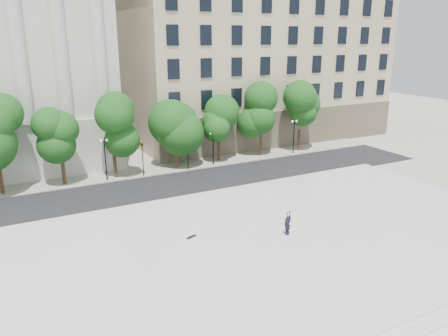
{
  "coord_description": "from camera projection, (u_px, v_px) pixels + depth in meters",
  "views": [
    {
      "loc": [
        -13.87,
        -20.33,
        14.08
      ],
      "look_at": [
        1.97,
        10.0,
        3.8
      ],
      "focal_mm": 35.0,
      "sensor_mm": 36.0,
      "label": 1
    }
  ],
  "objects": [
    {
      "name": "building_east",
      "position": [
        241.0,
        57.0,
        66.16
      ],
      "size": [
        36.0,
        26.15,
        23.0
      ],
      "color": "beige",
      "rests_on": "ground"
    },
    {
      "name": "far_sidewalk",
      "position": [
        149.0,
        171.0,
        47.82
      ],
      "size": [
        60.0,
        4.0,
        0.12
      ],
      "primitive_type": "cube",
      "color": "#A5A398",
      "rests_on": "ground"
    },
    {
      "name": "traffic_light_west",
      "position": [
        142.0,
        143.0,
        44.83
      ],
      "size": [
        0.65,
        1.7,
        4.17
      ],
      "color": "black",
      "rests_on": "ground"
    },
    {
      "name": "skateboard",
      "position": [
        191.0,
        237.0,
        30.97
      ],
      "size": [
        0.82,
        0.46,
        0.08
      ],
      "primitive_type": "cube",
      "rotation": [
        0.0,
        0.0,
        0.35
      ],
      "color": "black",
      "rests_on": "plaza"
    },
    {
      "name": "person_lying",
      "position": [
        287.0,
        231.0,
        31.37
      ],
      "size": [
        1.04,
        1.85,
        0.48
      ],
      "primitive_type": "imported",
      "rotation": [
        -1.54,
        0.0,
        0.24
      ],
      "color": "black",
      "rests_on": "plaza"
    },
    {
      "name": "street",
      "position": [
        168.0,
        187.0,
        42.74
      ],
      "size": [
        60.0,
        8.0,
        0.02
      ],
      "primitive_type": "cube",
      "color": "black",
      "rests_on": "ground"
    },
    {
      "name": "traffic_light_east",
      "position": [
        187.0,
        137.0,
        47.07
      ],
      "size": [
        0.62,
        1.84,
        4.23
      ],
      "color": "black",
      "rests_on": "ground"
    },
    {
      "name": "plaza",
      "position": [
        246.0,
        248.0,
        29.94
      ],
      "size": [
        44.0,
        22.0,
        0.45
      ],
      "primitive_type": "cube",
      "color": "silver",
      "rests_on": "ground"
    },
    {
      "name": "ground",
      "position": [
        270.0,
        270.0,
        27.46
      ],
      "size": [
        160.0,
        160.0,
        0.0
      ],
      "primitive_type": "plane",
      "color": "#BAB7B0",
      "rests_on": "ground"
    },
    {
      "name": "lamp_posts",
      "position": [
        159.0,
        147.0,
        46.18
      ],
      "size": [
        37.01,
        0.28,
        4.4
      ],
      "color": "black",
      "rests_on": "ground"
    },
    {
      "name": "street_trees",
      "position": [
        142.0,
        126.0,
        45.6
      ],
      "size": [
        45.03,
        5.14,
        7.7
      ],
      "color": "#382619",
      "rests_on": "ground"
    }
  ]
}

